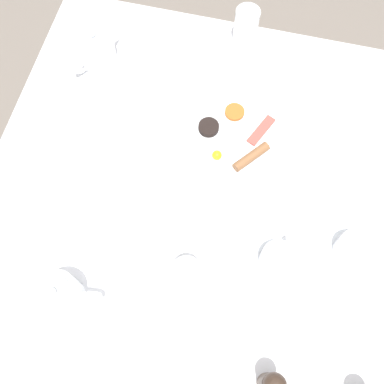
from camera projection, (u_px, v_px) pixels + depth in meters
ground_plane at (192, 262)px, 1.87m from camera, size 8.00×8.00×0.00m
table at (192, 204)px, 1.22m from camera, size 1.09×1.17×0.76m
breakfast_plate at (234, 139)px, 1.21m from camera, size 0.29×0.29×0.04m
teapot_near at (61, 296)px, 1.01m from camera, size 0.19×0.10×0.12m
teapot_far at (96, 50)px, 1.27m from camera, size 0.11×0.17×0.12m
teacup_with_saucer_left at (277, 260)px, 1.07m from camera, size 0.13×0.13×0.06m
teacup_with_saucer_right at (353, 249)px, 1.08m from camera, size 0.13×0.13×0.06m
water_glass_tall at (187, 278)px, 1.01m from camera, size 0.07×0.07×0.14m
water_glass_short at (246, 27)px, 1.29m from camera, size 0.07×0.07×0.12m
napkin_folded at (105, 142)px, 1.21m from camera, size 0.12×0.15×0.01m
fork_by_plate at (308, 73)px, 1.30m from camera, size 0.16×0.10×0.00m
knife_by_plate at (194, 50)px, 1.33m from camera, size 0.17×0.13×0.00m
spoon_for_tea at (27, 218)px, 1.13m from camera, size 0.13×0.07×0.00m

